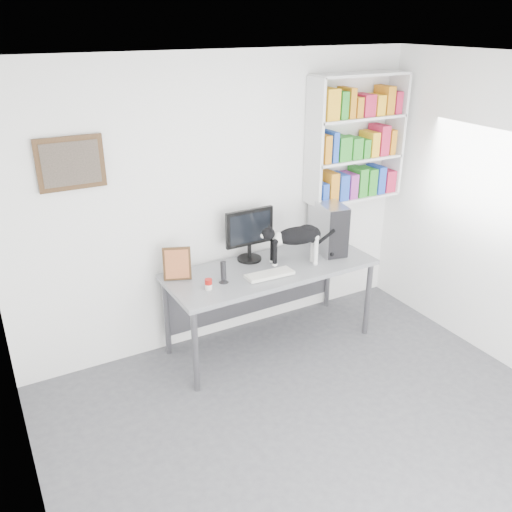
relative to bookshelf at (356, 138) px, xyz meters
name	(u,v)px	position (x,y,z in m)	size (l,w,h in m)	color
room	(358,292)	(-1.40, -1.85, -0.50)	(4.01, 4.01, 2.70)	#5A5B60
bookshelf	(356,138)	(0.00, 0.00, 0.00)	(1.03, 0.28, 1.24)	silver
wall_art	(71,163)	(-2.70, 0.12, 0.05)	(0.52, 0.04, 0.42)	#442C15
desk	(270,306)	(-1.12, -0.28, -1.44)	(1.96, 0.76, 0.82)	gray
monitor	(249,235)	(-1.21, -0.04, -0.77)	(0.48, 0.23, 0.52)	black
keyboard	(269,274)	(-1.22, -0.44, -1.01)	(0.44, 0.17, 0.03)	silver
pc_tower	(328,226)	(-0.42, -0.19, -0.79)	(0.22, 0.49, 0.49)	#ABABB0
speaker	(223,272)	(-1.64, -0.35, -0.93)	(0.09, 0.09, 0.20)	black
leaning_print	(177,263)	(-1.96, -0.09, -0.88)	(0.25, 0.10, 0.30)	#442C15
soup_can	(209,284)	(-1.81, -0.41, -0.98)	(0.06, 0.06, 0.09)	#A3110E
cat	(296,246)	(-0.90, -0.35, -0.83)	(0.65, 0.17, 0.40)	black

